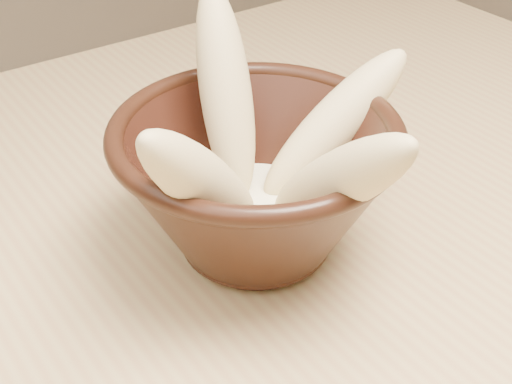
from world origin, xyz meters
TOP-DOWN VIEW (x-y plane):
  - table at (0.00, 0.00)m, footprint 1.20×0.80m
  - bowl at (0.05, -0.03)m, footprint 0.21×0.21m
  - milk_puddle at (0.05, -0.03)m, footprint 0.12×0.12m
  - banana_upright at (0.06, 0.02)m, footprint 0.07×0.12m
  - banana_left at (-0.01, -0.06)m, footprint 0.14×0.09m
  - banana_right at (0.12, -0.03)m, footprint 0.15×0.06m
  - banana_front at (0.06, -0.10)m, footprint 0.04×0.15m

SIDE VIEW (x-z plane):
  - table at x=0.00m, z-range 0.30..1.05m
  - milk_puddle at x=0.05m, z-range 0.78..0.80m
  - bowl at x=0.05m, z-range 0.76..0.87m
  - banana_right at x=0.12m, z-range 0.78..0.90m
  - banana_front at x=0.06m, z-range 0.78..0.93m
  - banana_left at x=-0.01m, z-range 0.78..0.93m
  - banana_upright at x=0.06m, z-range 0.78..0.94m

